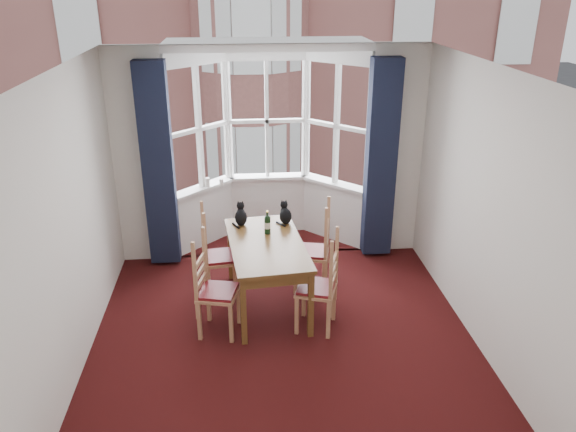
{
  "coord_description": "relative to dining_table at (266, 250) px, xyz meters",
  "views": [
    {
      "loc": [
        -0.4,
        -4.74,
        3.53
      ],
      "look_at": [
        0.12,
        1.05,
        1.05
      ],
      "focal_mm": 35.0,
      "sensor_mm": 36.0,
      "label": 1
    }
  ],
  "objects": [
    {
      "name": "bay_window",
      "position": [
        0.14,
        1.86,
        0.69
      ],
      "size": [
        2.76,
        0.94,
        2.8
      ],
      "color": "white",
      "rests_on": "floor"
    },
    {
      "name": "candle_short",
      "position": [
        -0.53,
        1.73,
        0.21
      ],
      "size": [
        0.06,
        0.06,
        0.1
      ],
      "primitive_type": "cylinder",
      "color": "white",
      "rests_on": "bay_window"
    },
    {
      "name": "tenement_building",
      "position": [
        0.14,
        13.11,
        0.89
      ],
      "size": [
        18.4,
        7.8,
        15.2
      ],
      "color": "#94544C",
      "rests_on": "street"
    },
    {
      "name": "wall_left",
      "position": [
        -1.86,
        -0.9,
        0.69
      ],
      "size": [
        0.0,
        4.5,
        4.5
      ],
      "primitive_type": "plane",
      "rotation": [
        1.57,
        0.0,
        1.57
      ],
      "color": "silver",
      "rests_on": "floor"
    },
    {
      "name": "wall_right",
      "position": [
        2.14,
        -0.9,
        0.69
      ],
      "size": [
        0.0,
        4.5,
        4.5
      ],
      "primitive_type": "plane",
      "rotation": [
        1.57,
        0.0,
        -1.57
      ],
      "color": "silver",
      "rests_on": "floor"
    },
    {
      "name": "chair_left_far",
      "position": [
        -0.62,
        0.3,
        -0.24
      ],
      "size": [
        0.45,
        0.46,
        0.92
      ],
      "color": "tan",
      "rests_on": "floor"
    },
    {
      "name": "ceiling",
      "position": [
        0.14,
        -0.9,
        2.09
      ],
      "size": [
        4.5,
        4.5,
        0.0
      ],
      "primitive_type": "plane",
      "rotation": [
        3.14,
        0.0,
        0.0
      ],
      "color": "white",
      "rests_on": "floor"
    },
    {
      "name": "street",
      "position": [
        0.14,
        31.35,
        -6.71
      ],
      "size": [
        80.0,
        80.0,
        0.0
      ],
      "primitive_type": "plane",
      "color": "#333335",
      "rests_on": "ground"
    },
    {
      "name": "cat_right",
      "position": [
        0.26,
        0.53,
        0.2
      ],
      "size": [
        0.18,
        0.23,
        0.28
      ],
      "color": "black",
      "rests_on": "dining_table"
    },
    {
      "name": "candle_tall",
      "position": [
        -0.71,
        1.7,
        0.22
      ],
      "size": [
        0.06,
        0.06,
        0.13
      ],
      "primitive_type": "cylinder",
      "color": "white",
      "rests_on": "bay_window"
    },
    {
      "name": "wall_back_pier_right",
      "position": [
        1.79,
        1.35,
        0.69
      ],
      "size": [
        0.7,
        0.12,
        2.8
      ],
      "primitive_type": "cube",
      "color": "silver",
      "rests_on": "floor"
    },
    {
      "name": "chair_right_near",
      "position": [
        0.59,
        -0.53,
        -0.24
      ],
      "size": [
        0.51,
        0.53,
        0.92
      ],
      "color": "tan",
      "rests_on": "floor"
    },
    {
      "name": "cat_left",
      "position": [
        -0.27,
        0.53,
        0.2
      ],
      "size": [
        0.15,
        0.21,
        0.29
      ],
      "color": "black",
      "rests_on": "dining_table"
    },
    {
      "name": "wall_near",
      "position": [
        0.14,
        -3.15,
        0.69
      ],
      "size": [
        4.0,
        0.0,
        4.0
      ],
      "primitive_type": "plane",
      "rotation": [
        -1.57,
        0.0,
        0.0
      ],
      "color": "silver",
      "rests_on": "floor"
    },
    {
      "name": "curtain_right",
      "position": [
        1.56,
        1.17,
        0.64
      ],
      "size": [
        0.38,
        0.22,
        2.6
      ],
      "primitive_type": "cube",
      "color": "#161B32",
      "rests_on": "floor"
    },
    {
      "name": "wall_back_pier_left",
      "position": [
        -1.51,
        1.35,
        0.69
      ],
      "size": [
        0.7,
        0.12,
        2.8
      ],
      "primitive_type": "cube",
      "color": "silver",
      "rests_on": "floor"
    },
    {
      "name": "floor",
      "position": [
        0.14,
        -0.9,
        -0.71
      ],
      "size": [
        4.5,
        4.5,
        0.0
      ],
      "primitive_type": "plane",
      "color": "black",
      "rests_on": "ground"
    },
    {
      "name": "chair_left_near",
      "position": [
        -0.63,
        -0.47,
        -0.24
      ],
      "size": [
        0.49,
        0.5,
        0.92
      ],
      "color": "tan",
      "rests_on": "floor"
    },
    {
      "name": "wine_bottle",
      "position": [
        0.03,
        0.24,
        0.22
      ],
      "size": [
        0.07,
        0.07,
        0.28
      ],
      "color": "black",
      "rests_on": "dining_table"
    },
    {
      "name": "curtain_left",
      "position": [
        -1.28,
        1.17,
        0.64
      ],
      "size": [
        0.38,
        0.22,
        2.6
      ],
      "primitive_type": "cube",
      "color": "#161B32",
      "rests_on": "floor"
    },
    {
      "name": "dining_table",
      "position": [
        0.0,
        0.0,
        0.0
      ],
      "size": [
        0.95,
        1.58,
        0.8
      ],
      "color": "brown",
      "rests_on": "floor"
    },
    {
      "name": "chair_right_far",
      "position": [
        0.65,
        0.33,
        -0.24
      ],
      "size": [
        0.49,
        0.5,
        0.92
      ],
      "color": "tan",
      "rests_on": "floor"
    }
  ]
}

